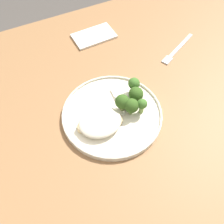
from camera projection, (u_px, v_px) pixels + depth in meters
ground at (114, 190)px, 1.40m from camera, size 6.00×6.00×0.00m
wooden_dining_table at (115, 121)px, 0.86m from camera, size 1.40×1.00×0.74m
dinner_plate at (112, 114)px, 0.77m from camera, size 0.29×0.29×0.02m
noodle_bed at (100, 122)px, 0.74m from camera, size 0.12×0.10×0.03m
seared_scallop_large_seared at (101, 129)px, 0.73m from camera, size 0.03×0.03×0.01m
seared_scallop_tilted_round at (117, 120)px, 0.74m from camera, size 0.03×0.03×0.02m
seared_scallop_right_edge at (104, 112)px, 0.76m from camera, size 0.03×0.03×0.01m
seared_scallop_tiny_bay at (96, 124)px, 0.74m from camera, size 0.02×0.02×0.02m
seared_scallop_half_hidden at (96, 115)px, 0.76m from camera, size 0.03×0.03×0.02m
seared_scallop_center_golden at (82, 128)px, 0.73m from camera, size 0.03×0.03×0.01m
broccoli_floret_right_tilted at (142, 105)px, 0.75m from camera, size 0.03×0.03×0.05m
broccoli_floret_tall_stalk at (122, 102)px, 0.75m from camera, size 0.04×0.04×0.06m
broccoli_floret_front_edge at (136, 94)px, 0.77m from camera, size 0.04×0.04×0.05m
broccoli_floret_small_sprig at (134, 84)px, 0.79m from camera, size 0.04×0.04×0.06m
broccoli_floret_beside_noodles at (131, 106)px, 0.74m from camera, size 0.04×0.04×0.06m
onion_sliver_pale_crescent at (132, 104)px, 0.79m from camera, size 0.02×0.04×0.00m
onion_sliver_short_strip at (128, 112)px, 0.77m from camera, size 0.05×0.01×0.00m
onion_sliver_curled_piece at (114, 96)px, 0.80m from camera, size 0.01×0.05×0.00m
onion_sliver_long_sliver at (123, 102)px, 0.79m from camera, size 0.04×0.04×0.00m
dinner_fork at (177, 49)px, 0.94m from camera, size 0.18×0.10×0.00m
folded_napkin at (94, 36)px, 0.98m from camera, size 0.15×0.10×0.01m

